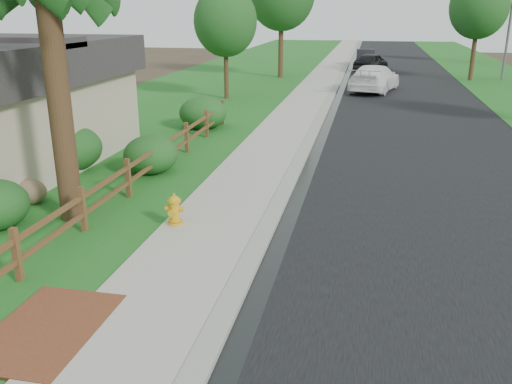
% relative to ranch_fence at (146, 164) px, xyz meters
% --- Properties ---
extents(ground, '(120.00, 120.00, 0.00)m').
position_rel_ranch_fence_xyz_m(ground, '(3.60, -6.40, -0.62)').
color(ground, '#3A2C1F').
extents(road, '(8.00, 90.00, 0.02)m').
position_rel_ranch_fence_xyz_m(road, '(8.20, 28.60, -0.61)').
color(road, black).
rests_on(road, ground).
extents(curb, '(0.40, 90.00, 0.12)m').
position_rel_ranch_fence_xyz_m(curb, '(4.00, 28.60, -0.56)').
color(curb, gray).
rests_on(curb, ground).
extents(wet_gutter, '(0.50, 90.00, 0.00)m').
position_rel_ranch_fence_xyz_m(wet_gutter, '(4.35, 28.60, -0.60)').
color(wet_gutter, black).
rests_on(wet_gutter, road).
extents(sidewalk, '(2.20, 90.00, 0.10)m').
position_rel_ranch_fence_xyz_m(sidewalk, '(2.70, 28.60, -0.57)').
color(sidewalk, '#B1A99A').
rests_on(sidewalk, ground).
extents(grass_strip, '(1.60, 90.00, 0.06)m').
position_rel_ranch_fence_xyz_m(grass_strip, '(0.80, 28.60, -0.59)').
color(grass_strip, '#1A5B1F').
rests_on(grass_strip, ground).
extents(lawn_near, '(9.00, 90.00, 0.04)m').
position_rel_ranch_fence_xyz_m(lawn_near, '(-4.40, 28.60, -0.60)').
color(lawn_near, '#1A5B1F').
rests_on(lawn_near, ground).
extents(verge_far, '(6.00, 90.00, 0.04)m').
position_rel_ranch_fence_xyz_m(verge_far, '(15.10, 28.60, -0.60)').
color(verge_far, '#1A5B1F').
rests_on(verge_far, ground).
extents(brick_patch, '(1.60, 2.40, 0.11)m').
position_rel_ranch_fence_xyz_m(brick_patch, '(1.40, -7.40, -0.56)').
color(brick_patch, brown).
rests_on(brick_patch, ground).
extents(ranch_fence, '(0.12, 16.92, 1.10)m').
position_rel_ranch_fence_xyz_m(ranch_fence, '(0.00, 0.00, 0.00)').
color(ranch_fence, '#442A16').
rests_on(ranch_fence, ground).
extents(fire_hydrant, '(0.47, 0.38, 0.74)m').
position_rel_ranch_fence_xyz_m(fire_hydrant, '(1.90, -2.90, -0.18)').
color(fire_hydrant, orange).
rests_on(fire_hydrant, sidewalk).
extents(white_suv, '(3.39, 5.79, 1.58)m').
position_rel_ranch_fence_xyz_m(white_suv, '(6.36, 19.99, 0.19)').
color(white_suv, white).
rests_on(white_suv, road).
extents(dark_car_mid, '(3.02, 4.70, 1.49)m').
position_rel_ranch_fence_xyz_m(dark_car_mid, '(6.10, 30.59, 0.15)').
color(dark_car_mid, black).
rests_on(dark_car_mid, road).
extents(dark_car_far, '(1.63, 4.41, 1.44)m').
position_rel_ranch_fence_xyz_m(dark_car_far, '(5.60, 34.55, 0.12)').
color(dark_car_far, black).
rests_on(dark_car_far, road).
extents(streetlight, '(1.98, 0.27, 8.59)m').
position_rel_ranch_fence_xyz_m(streetlight, '(14.95, 27.12, 4.25)').
color(streetlight, slate).
rests_on(streetlight, ground).
extents(boulder, '(1.16, 0.97, 0.68)m').
position_rel_ranch_fence_xyz_m(boulder, '(-2.37, -2.15, -0.28)').
color(boulder, brown).
rests_on(boulder, ground).
extents(shrub_b, '(2.38, 2.38, 1.43)m').
position_rel_ranch_fence_xyz_m(shrub_b, '(-2.90, 0.87, 0.10)').
color(shrub_b, '#1C4D1B').
rests_on(shrub_b, ground).
extents(shrub_c, '(1.81, 1.81, 1.18)m').
position_rel_ranch_fence_xyz_m(shrub_c, '(-0.30, 1.08, -0.03)').
color(shrub_c, '#1C4D1B').
rests_on(shrub_c, ground).
extents(shrub_d, '(2.50, 2.50, 1.35)m').
position_rel_ranch_fence_xyz_m(shrub_d, '(-0.63, 7.60, 0.06)').
color(shrub_d, '#1C4D1B').
rests_on(shrub_d, ground).
extents(tree_near_left, '(3.39, 3.39, 6.01)m').
position_rel_ranch_fence_xyz_m(tree_near_left, '(-1.67, 15.44, 3.52)').
color(tree_near_left, '#3B2818').
rests_on(tree_near_left, ground).
extents(tree_mid_right, '(3.89, 3.89, 7.05)m').
position_rel_ranch_fence_xyz_m(tree_mid_right, '(12.94, 26.63, 4.27)').
color(tree_mid_right, '#3B2818').
rests_on(tree_mid_right, ground).
extents(tree_far_right, '(3.16, 3.16, 5.83)m').
position_rel_ranch_fence_xyz_m(tree_far_right, '(15.26, 40.80, 3.46)').
color(tree_far_right, '#3B2818').
rests_on(tree_far_right, ground).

